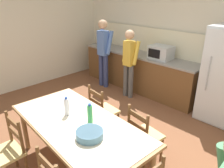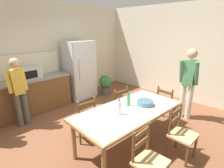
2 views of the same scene
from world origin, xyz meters
TOP-DOWN VIEW (x-y plane):
  - ground_plane at (0.00, 0.00)m, footprint 8.32×8.32m
  - wall_back at (0.00, 2.66)m, footprint 6.52×0.12m
  - wall_right at (3.26, 0.00)m, footprint 0.12×5.20m
  - kitchen_counter at (-1.10, 2.23)m, footprint 3.25×0.66m
  - refrigerator at (1.07, 2.19)m, footprint 0.88×0.73m
  - microwave at (-0.45, 2.21)m, footprint 0.50×0.39m
  - dining_table at (0.16, -0.57)m, footprint 2.13×1.10m
  - bottle_near_centre at (-0.10, -0.55)m, footprint 0.07×0.07m
  - bottle_off_centre at (0.27, -0.45)m, footprint 0.07×0.07m
  - serving_bowl at (0.51, -0.66)m, footprint 0.32×0.32m
  - chair_side_far_left at (-0.27, 0.24)m, footprint 0.46×0.44m
  - chair_side_near_left at (-0.36, -1.32)m, footprint 0.43×0.41m
  - chair_head_end at (1.49, -0.64)m, footprint 0.43×0.45m
  - chair_side_near_right at (0.58, -1.38)m, footprint 0.42×0.40m
  - chair_side_far_right at (0.66, 0.19)m, footprint 0.47×0.46m
  - person_at_counter at (-0.94, 1.69)m, footprint 0.40×0.27m
  - person_by_table at (2.04, -0.86)m, footprint 0.31×0.44m
  - potted_plant at (1.79, 1.76)m, footprint 0.44×0.44m

SIDE VIEW (x-z plane):
  - ground_plane at x=0.00m, z-range 0.00..0.00m
  - potted_plant at x=1.79m, z-range 0.05..0.72m
  - chair_side_far_left at x=-0.27m, z-range -0.01..0.90m
  - chair_side_near_left at x=-0.36m, z-range -0.01..0.90m
  - chair_head_end at x=1.49m, z-range -0.01..0.90m
  - chair_side_near_right at x=0.58m, z-range -0.01..0.90m
  - chair_side_far_right at x=0.66m, z-range -0.01..0.90m
  - kitchen_counter at x=-1.10m, z-range 0.00..0.93m
  - dining_table at x=0.16m, z-range 0.31..1.09m
  - serving_bowl at x=0.51m, z-range 0.78..0.87m
  - person_at_counter at x=-0.94m, z-range 0.10..1.68m
  - bottle_near_centre at x=-0.10m, z-range 0.77..1.04m
  - bottle_off_centre at x=0.27m, z-range 0.77..1.04m
  - refrigerator at x=1.07m, z-range 0.00..1.81m
  - person_by_table at x=2.04m, z-range 0.11..1.85m
  - microwave at x=-0.45m, z-range 0.93..1.23m
  - wall_back at x=0.00m, z-range 0.00..2.90m
  - wall_right at x=3.26m, z-range 0.00..2.90m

